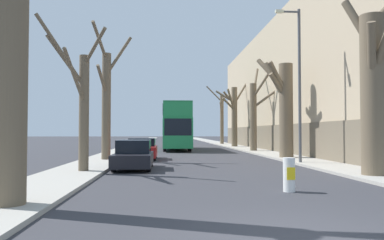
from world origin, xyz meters
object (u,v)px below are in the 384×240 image
(street_tree_left_0, at_px, (13,33))
(lamp_post, at_px, (298,78))
(street_tree_right_4, at_px, (222,117))
(street_tree_left_2, at_px, (106,101))
(street_tree_left_1, at_px, (82,103))
(traffic_bollard, at_px, (289,175))
(parked_car_1, at_px, (142,149))
(street_tree_right_0, at_px, (375,84))
(double_decker_bus, at_px, (176,124))
(street_tree_right_2, at_px, (255,112))
(parked_car_0, at_px, (134,155))
(street_tree_right_1, at_px, (284,106))
(street_tree_right_3, at_px, (234,114))

(street_tree_left_0, distance_m, lamp_post, 15.44)
(street_tree_right_4, xyz_separation_m, lamp_post, (-0.65, -32.41, 0.82))
(street_tree_left_2, bearing_deg, street_tree_left_0, -89.61)
(street_tree_left_1, xyz_separation_m, traffic_bollard, (7.15, -5.20, -2.46))
(street_tree_right_4, relative_size, lamp_post, 0.98)
(street_tree_left_0, distance_m, parked_car_1, 15.99)
(lamp_post, bearing_deg, street_tree_left_1, -160.20)
(street_tree_left_0, distance_m, street_tree_left_2, 14.06)
(street_tree_right_0, bearing_deg, traffic_bollard, -146.05)
(street_tree_left_1, xyz_separation_m, double_decker_bus, (4.56, 21.19, -0.44))
(street_tree_left_2, relative_size, street_tree_right_4, 0.95)
(street_tree_left_1, height_order, street_tree_right_2, street_tree_right_2)
(street_tree_right_0, height_order, lamp_post, lamp_post)
(street_tree_right_0, xyz_separation_m, double_decker_bus, (-6.94, 23.46, -1.08))
(street_tree_left_2, xyz_separation_m, parked_car_0, (2.06, -4.85, -2.97))
(parked_car_0, bearing_deg, street_tree_right_1, 33.13)
(street_tree_right_1, bearing_deg, traffic_bollard, -107.38)
(street_tree_right_2, xyz_separation_m, street_tree_right_4, (-0.08, 19.51, 0.35))
(street_tree_right_3, height_order, parked_car_0, street_tree_right_3)
(street_tree_left_0, xyz_separation_m, lamp_post, (10.65, 11.15, 0.71))
(street_tree_right_0, bearing_deg, street_tree_right_4, 90.18)
(street_tree_right_3, relative_size, street_tree_right_4, 0.90)
(street_tree_left_0, relative_size, traffic_bollard, 9.68)
(street_tree_left_1, xyz_separation_m, lamp_post, (10.72, 3.86, 1.75))
(street_tree_right_2, bearing_deg, parked_car_1, -137.80)
(street_tree_right_2, height_order, street_tree_right_3, street_tree_right_2)
(street_tree_left_0, distance_m, street_tree_right_2, 26.61)
(street_tree_right_2, bearing_deg, street_tree_left_1, -124.35)
(street_tree_right_2, height_order, street_tree_right_4, street_tree_right_4)
(parked_car_1, bearing_deg, street_tree_right_0, -47.92)
(parked_car_0, height_order, lamp_post, lamp_post)
(street_tree_left_0, height_order, parked_car_1, street_tree_left_0)
(parked_car_0, relative_size, lamp_post, 0.47)
(traffic_bollard, bearing_deg, street_tree_right_4, 84.19)
(double_decker_bus, xyz_separation_m, parked_car_1, (-2.53, -12.98, -1.87))
(street_tree_right_3, bearing_deg, lamp_post, -91.58)
(street_tree_left_0, xyz_separation_m, street_tree_left_2, (-0.10, 14.05, -0.38))
(street_tree_right_1, distance_m, traffic_bollard, 14.07)
(street_tree_left_0, distance_m, street_tree_right_0, 12.49)
(street_tree_right_0, xyz_separation_m, lamp_post, (-0.78, 6.13, 1.11))
(street_tree_left_2, xyz_separation_m, double_decker_bus, (4.59, 14.43, -1.10))
(street_tree_left_2, height_order, lamp_post, lamp_post)
(street_tree_right_1, relative_size, parked_car_1, 1.76)
(street_tree_left_0, xyz_separation_m, street_tree_right_1, (11.19, 15.22, -0.52))
(double_decker_bus, bearing_deg, street_tree_right_4, 65.68)
(street_tree_right_2, height_order, double_decker_bus, street_tree_right_2)
(street_tree_left_0, relative_size, street_tree_right_1, 1.40)
(street_tree_right_3, bearing_deg, street_tree_right_1, -90.26)
(street_tree_left_1, xyz_separation_m, street_tree_right_3, (11.35, 26.53, 0.90))
(street_tree_left_1, distance_m, lamp_post, 11.53)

